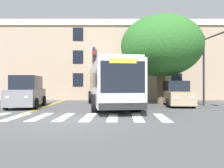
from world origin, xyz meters
TOP-DOWN VIEW (x-y plane):
  - ground_plane at (0.00, 0.00)m, footprint 120.00×120.00m
  - crosswalk at (-0.96, 1.12)m, footprint 11.88×3.43m
  - lane_line_yellow_inner at (-3.06, 15.12)m, footprint 0.12×36.00m
  - lane_line_yellow_outer at (-2.90, 15.12)m, footprint 0.12×36.00m
  - city_bus at (1.90, 6.64)m, footprint 4.11×11.89m
  - car_grey_near_lane at (-4.18, 5.94)m, footprint 2.62×4.88m
  - car_tan_far_lane at (7.24, 7.18)m, footprint 2.30×4.91m
  - traffic_light_near_corner at (9.63, 5.59)m, footprint 0.71×4.00m
  - traffic_light_overhead at (0.64, 7.63)m, footprint 0.58×2.97m
  - street_tree_curbside_large at (6.33, 8.48)m, footprint 9.45×9.38m
  - building_facade at (3.76, 17.56)m, footprint 39.50×9.20m

SIDE VIEW (x-z plane):
  - ground_plane at x=0.00m, z-range 0.00..0.00m
  - lane_line_yellow_inner at x=-3.06m, z-range 0.00..0.01m
  - lane_line_yellow_outer at x=-2.90m, z-range 0.00..0.01m
  - crosswalk at x=-0.96m, z-range 0.00..0.01m
  - car_tan_far_lane at x=7.24m, z-range -0.10..1.86m
  - car_grey_near_lane at x=-4.18m, z-range -0.07..2.25m
  - city_bus at x=1.90m, z-range 0.15..3.41m
  - traffic_light_overhead at x=0.64m, z-range 0.75..5.69m
  - traffic_light_near_corner at x=9.63m, z-range 1.05..6.61m
  - building_facade at x=3.76m, z-range 0.00..8.69m
  - street_tree_curbside_large at x=6.33m, z-range 1.17..8.73m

